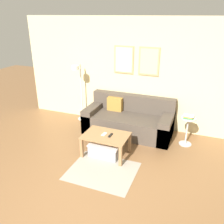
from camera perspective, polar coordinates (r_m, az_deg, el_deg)
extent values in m
plane|color=brown|center=(3.65, -12.90, -23.38)|extent=(16.00, 16.00, 0.00)
cube|color=beige|center=(5.66, 4.64, 9.12)|extent=(5.60, 0.06, 2.55)
cube|color=tan|center=(5.61, 2.87, 12.46)|extent=(0.47, 0.02, 0.63)
cube|color=beige|center=(5.60, 2.84, 12.44)|extent=(0.40, 0.01, 0.56)
cube|color=tan|center=(5.45, 8.90, 11.92)|extent=(0.47, 0.02, 0.63)
cube|color=#ADA38E|center=(5.44, 8.87, 11.90)|extent=(0.40, 0.01, 0.56)
cube|color=#A39989|center=(4.34, -2.34, -13.97)|extent=(1.17, 0.97, 0.01)
cube|color=#4C4238|center=(5.51, 3.90, -2.92)|extent=(1.99, 0.90, 0.44)
cube|color=#4C4238|center=(5.66, 5.10, 2.28)|extent=(1.99, 0.20, 0.39)
cube|color=#4C4238|center=(5.78, -4.37, -1.01)|extent=(0.24, 0.90, 0.56)
cube|color=#4C4238|center=(5.32, 12.95, -3.77)|extent=(0.24, 0.90, 0.56)
cube|color=#A87A33|center=(5.64, 0.71, 1.92)|extent=(0.36, 0.14, 0.32)
cube|color=#997047|center=(4.59, -1.46, -5.69)|extent=(0.87, 0.61, 0.02)
cube|color=#997047|center=(4.64, -7.32, -8.54)|extent=(0.06, 0.06, 0.40)
cube|color=#997047|center=(4.36, 2.07, -10.60)|extent=(0.06, 0.06, 0.40)
cube|color=#997047|center=(5.05, -4.42, -5.66)|extent=(0.06, 0.06, 0.40)
cube|color=#997047|center=(4.80, 4.24, -7.32)|extent=(0.06, 0.06, 0.40)
cube|color=gray|center=(4.73, -1.55, -8.93)|extent=(0.58, 0.42, 0.24)
cube|color=silver|center=(4.66, -1.57, -7.58)|extent=(0.60, 0.44, 0.02)
cylinder|color=white|center=(6.34, -7.02, -1.56)|extent=(0.24, 0.24, 0.02)
cylinder|color=white|center=(6.08, -7.34, 4.69)|extent=(0.03, 0.03, 1.43)
cylinder|color=white|center=(5.80, -8.29, 11.07)|extent=(0.02, 0.25, 0.02)
cylinder|color=white|center=(5.70, -8.88, 10.52)|extent=(0.18, 0.18, 0.09)
cylinder|color=silver|center=(5.36, 17.16, -7.31)|extent=(0.26, 0.26, 0.01)
cylinder|color=silver|center=(5.22, 17.53, -4.47)|extent=(0.04, 0.04, 0.58)
cylinder|color=silver|center=(5.10, 17.93, -1.46)|extent=(0.31, 0.31, 0.02)
cube|color=#387F4C|center=(5.07, 17.89, -1.32)|extent=(0.21, 0.16, 0.02)
cube|color=#D18438|center=(5.07, 17.97, -1.03)|extent=(0.19, 0.16, 0.03)
cube|color=silver|center=(5.05, 17.99, -0.82)|extent=(0.22, 0.15, 0.02)
cube|color=black|center=(4.56, -0.37, -5.60)|extent=(0.04, 0.15, 0.02)
cube|color=silver|center=(4.62, -1.90, -5.33)|extent=(0.08, 0.14, 0.01)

